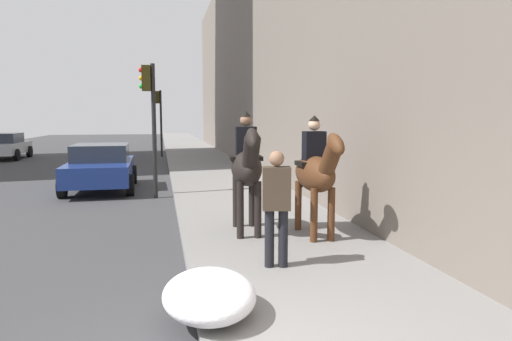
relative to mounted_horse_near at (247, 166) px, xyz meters
name	(u,v)px	position (x,y,z in m)	size (l,w,h in m)	color
mounted_horse_near	(247,166)	(0.00, 0.00, 0.00)	(2.15, 0.68, 2.29)	black
mounted_horse_far	(316,171)	(-0.48, -1.19, -0.07)	(2.15, 0.60, 2.21)	#4C2B16
pedestrian_greeting	(276,201)	(-2.01, -0.05, -0.29)	(0.33, 0.44, 1.70)	black
car_near_lane	(101,166)	(6.71, 3.42, -0.64)	(4.07, 2.15, 1.44)	navy
car_mid_lane	(5,146)	(18.77, 9.84, -0.64)	(3.93, 1.96, 1.44)	#B7BABF
traffic_light_near_curb	(150,109)	(4.83, 1.81, 1.14)	(0.20, 0.44, 3.77)	black
traffic_light_far_curb	(159,112)	(18.75, 1.58, 1.18)	(0.20, 0.44, 3.83)	black
snow_pile_near	(209,295)	(-3.44, 1.08, -1.04)	(1.33, 1.02, 0.46)	white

